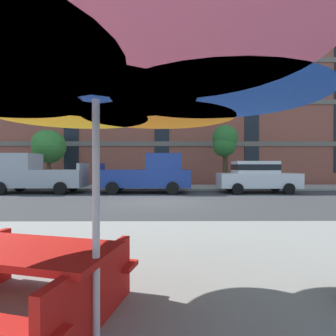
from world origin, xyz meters
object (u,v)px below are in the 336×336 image
street_tree_left (49,147)px  street_tree_middle (225,142)px  pickup_blue (148,175)px  picnic_table (17,278)px  pickup_silver (35,175)px  patio_umbrella (96,74)px  sedan_white (257,176)px

street_tree_left → street_tree_middle: bearing=-0.8°
pickup_blue → picnic_table: 12.43m
pickup_silver → patio_umbrella: patio_umbrella is taller
patio_umbrella → picnic_table: 1.95m
pickup_silver → sedan_white: (12.45, -0.00, -0.08)m
pickup_silver → sedan_white: bearing=-0.0°
street_tree_left → sedan_white: bearing=-13.3°
pickup_blue → sedan_white: pickup_blue is taller
pickup_silver → picnic_table: (5.98, -12.41, -0.54)m
street_tree_middle → pickup_blue: bearing=-149.5°
sedan_white → street_tree_left: 13.52m
patio_umbrella → sedan_white: bearing=65.9°
patio_umbrella → pickup_blue: bearing=91.9°
patio_umbrella → picnic_table: patio_umbrella is taller
pickup_silver → street_tree_left: 3.61m
sedan_white → patio_umbrella: (-5.67, -12.70, 1.29)m
pickup_silver → sedan_white: size_ratio=1.16×
sedan_white → picnic_table: 14.00m
pickup_blue → sedan_white: size_ratio=1.16×
pickup_silver → picnic_table: bearing=-64.3°
street_tree_left → picnic_table: 16.99m
pickup_blue → patio_umbrella: patio_umbrella is taller
pickup_silver → street_tree_middle: street_tree_middle is taller
sedan_white → street_tree_middle: size_ratio=1.03×
pickup_blue → pickup_silver: bearing=180.0°
patio_umbrella → picnic_table: bearing=160.1°
sedan_white → pickup_blue: bearing=180.0°
pickup_blue → picnic_table: size_ratio=2.41×
pickup_silver → patio_umbrella: bearing=-61.9°
street_tree_left → picnic_table: (6.56, -15.50, -2.32)m
street_tree_middle → pickup_silver: bearing=-165.5°
street_tree_left → patio_umbrella: 17.43m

